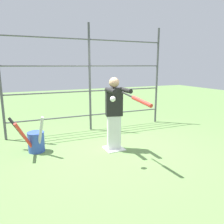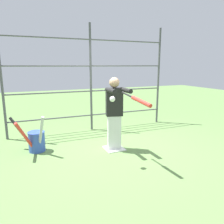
{
  "view_description": "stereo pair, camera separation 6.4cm",
  "coord_description": "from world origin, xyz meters",
  "px_view_note": "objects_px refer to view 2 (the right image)",
  "views": [
    {
      "loc": [
        1.82,
        4.06,
        1.77
      ],
      "look_at": [
        0.17,
        0.28,
        0.89
      ],
      "focal_mm": 35.0,
      "sensor_mm": 36.0,
      "label": 1
    },
    {
      "loc": [
        1.76,
        4.09,
        1.77
      ],
      "look_at": [
        0.17,
        0.28,
        0.89
      ],
      "focal_mm": 35.0,
      "sensor_mm": 36.0,
      "label": 2
    }
  ],
  "objects_px": {
    "batter": "(115,112)",
    "bat_bucket": "(36,140)",
    "softball_in_flight": "(112,99)",
    "baseball_bat_swinging": "(139,100)"
  },
  "relations": [
    {
      "from": "batter",
      "to": "bat_bucket",
      "type": "relative_size",
      "value": 1.86
    },
    {
      "from": "softball_in_flight",
      "to": "bat_bucket",
      "type": "xyz_separation_m",
      "value": [
        1.23,
        -1.2,
        -0.97
      ]
    },
    {
      "from": "batter",
      "to": "softball_in_flight",
      "type": "height_order",
      "value": "batter"
    },
    {
      "from": "batter",
      "to": "softball_in_flight",
      "type": "distance_m",
      "value": 0.84
    },
    {
      "from": "softball_in_flight",
      "to": "bat_bucket",
      "type": "bearing_deg",
      "value": -44.33
    },
    {
      "from": "batter",
      "to": "bat_bucket",
      "type": "xyz_separation_m",
      "value": [
        1.56,
        -0.53,
        -0.59
      ]
    },
    {
      "from": "batter",
      "to": "bat_bucket",
      "type": "bearing_deg",
      "value": -18.65
    },
    {
      "from": "bat_bucket",
      "to": "batter",
      "type": "bearing_deg",
      "value": 161.35
    },
    {
      "from": "baseball_bat_swinging",
      "to": "bat_bucket",
      "type": "distance_m",
      "value": 2.36
    },
    {
      "from": "batter",
      "to": "softball_in_flight",
      "type": "relative_size",
      "value": 16.0
    }
  ]
}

